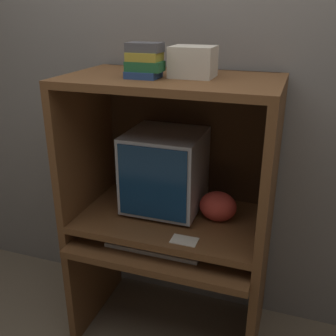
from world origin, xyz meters
name	(u,v)px	position (x,y,z in m)	size (l,w,h in m)	color
wall_back	(192,98)	(0.00, 0.65, 1.30)	(6.00, 0.06, 2.60)	gray
desk_base	(168,274)	(0.00, 0.25, 0.41)	(1.00, 0.65, 0.65)	brown
desk_monitor_shelf	(171,219)	(0.00, 0.30, 0.73)	(1.00, 0.59, 0.10)	brown
hutch_upper	(174,127)	(0.00, 0.33, 1.22)	(1.00, 0.59, 0.72)	brown
crt_monitor	(165,171)	(-0.06, 0.36, 0.97)	(0.39, 0.38, 0.42)	#B2B2B7
keyboard	(155,245)	(-0.03, 0.13, 0.66)	(0.48, 0.16, 0.03)	beige
mouse	(214,255)	(0.27, 0.14, 0.66)	(0.07, 0.05, 0.03)	black
snack_bag	(218,206)	(0.24, 0.33, 0.83)	(0.19, 0.14, 0.16)	#BC382D
book_stack	(144,61)	(-0.10, 0.22, 1.54)	(0.16, 0.12, 0.15)	navy
paper_card	(184,240)	(0.14, 0.08, 0.75)	(0.12, 0.08, 0.00)	beige
storage_box	(193,62)	(0.09, 0.31, 1.54)	(0.19, 0.16, 0.14)	beige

